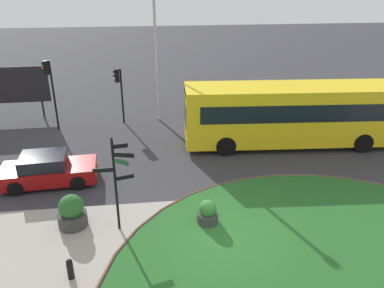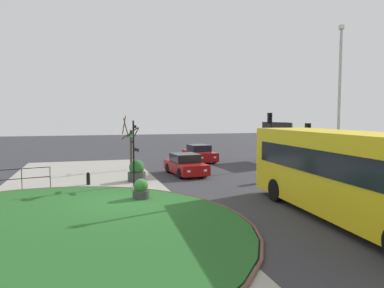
{
  "view_description": "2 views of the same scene",
  "coord_description": "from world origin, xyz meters",
  "px_view_note": "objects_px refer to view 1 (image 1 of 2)",
  "views": [
    {
      "loc": [
        -2.39,
        -10.85,
        8.41
      ],
      "look_at": [
        -0.76,
        2.59,
        2.45
      ],
      "focal_mm": 36.27,
      "sensor_mm": 36.0,
      "label": 1
    },
    {
      "loc": [
        15.48,
        -1.52,
        3.75
      ],
      "look_at": [
        -0.69,
        3.28,
        2.47
      ],
      "focal_mm": 33.7,
      "sensor_mm": 36.0,
      "label": 2
    }
  ],
  "objects_px": {
    "car_near_lane": "(48,170)",
    "planter_kerbside": "(72,213)",
    "bollard_foreground": "(70,269)",
    "billboard_left": "(12,86)",
    "traffic_light_near": "(49,80)",
    "signpost_directional": "(117,177)",
    "bus_yellow": "(291,114)",
    "planter_near_signpost": "(208,214)",
    "traffic_light_far": "(119,84)",
    "lamppost_tall": "(155,43)"
  },
  "relations": [
    {
      "from": "signpost_directional",
      "to": "bollard_foreground",
      "type": "xyz_separation_m",
      "value": [
        -1.37,
        -2.32,
        -1.73
      ]
    },
    {
      "from": "signpost_directional",
      "to": "lamppost_tall",
      "type": "xyz_separation_m",
      "value": [
        1.8,
        11.37,
        2.61
      ]
    },
    {
      "from": "bollard_foreground",
      "to": "bus_yellow",
      "type": "xyz_separation_m",
      "value": [
        9.92,
        8.91,
        1.36
      ]
    },
    {
      "from": "traffic_light_near",
      "to": "planter_kerbside",
      "type": "height_order",
      "value": "traffic_light_near"
    },
    {
      "from": "signpost_directional",
      "to": "billboard_left",
      "type": "height_order",
      "value": "signpost_directional"
    },
    {
      "from": "bollard_foreground",
      "to": "traffic_light_near",
      "type": "bearing_deg",
      "value": 102.75
    },
    {
      "from": "signpost_directional",
      "to": "traffic_light_near",
      "type": "bearing_deg",
      "value": 112.26
    },
    {
      "from": "bus_yellow",
      "to": "lamppost_tall",
      "type": "bearing_deg",
      "value": -31.68
    },
    {
      "from": "lamppost_tall",
      "to": "planter_near_signpost",
      "type": "bearing_deg",
      "value": -83.37
    },
    {
      "from": "signpost_directional",
      "to": "traffic_light_far",
      "type": "xyz_separation_m",
      "value": [
        -0.46,
        10.96,
        0.36
      ]
    },
    {
      "from": "signpost_directional",
      "to": "planter_near_signpost",
      "type": "bearing_deg",
      "value": -1.53
    },
    {
      "from": "billboard_left",
      "to": "car_near_lane",
      "type": "bearing_deg",
      "value": -68.29
    },
    {
      "from": "bollard_foreground",
      "to": "billboard_left",
      "type": "height_order",
      "value": "billboard_left"
    },
    {
      "from": "traffic_light_near",
      "to": "traffic_light_far",
      "type": "height_order",
      "value": "traffic_light_near"
    },
    {
      "from": "lamppost_tall",
      "to": "billboard_left",
      "type": "bearing_deg",
      "value": 173.0
    },
    {
      "from": "signpost_directional",
      "to": "car_near_lane",
      "type": "distance_m",
      "value": 5.19
    },
    {
      "from": "signpost_directional",
      "to": "traffic_light_far",
      "type": "distance_m",
      "value": 10.98
    },
    {
      "from": "lamppost_tall",
      "to": "planter_near_signpost",
      "type": "distance_m",
      "value": 12.29
    },
    {
      "from": "planter_near_signpost",
      "to": "traffic_light_near",
      "type": "bearing_deg",
      "value": 125.2
    },
    {
      "from": "traffic_light_far",
      "to": "billboard_left",
      "type": "bearing_deg",
      "value": -20.29
    },
    {
      "from": "traffic_light_near",
      "to": "lamppost_tall",
      "type": "xyz_separation_m",
      "value": [
        6.04,
        1.01,
        1.77
      ]
    },
    {
      "from": "lamppost_tall",
      "to": "billboard_left",
      "type": "xyz_separation_m",
      "value": [
        -8.81,
        1.08,
        -2.56
      ]
    },
    {
      "from": "bus_yellow",
      "to": "traffic_light_near",
      "type": "relative_size",
      "value": 2.76
    },
    {
      "from": "bollard_foreground",
      "to": "traffic_light_near",
      "type": "height_order",
      "value": "traffic_light_near"
    },
    {
      "from": "bus_yellow",
      "to": "traffic_light_near",
      "type": "xyz_separation_m",
      "value": [
        -12.79,
        3.78,
        1.22
      ]
    },
    {
      "from": "signpost_directional",
      "to": "planter_near_signpost",
      "type": "xyz_separation_m",
      "value": [
        3.13,
        -0.08,
        -1.65
      ]
    },
    {
      "from": "bus_yellow",
      "to": "planter_near_signpost",
      "type": "height_order",
      "value": "bus_yellow"
    },
    {
      "from": "signpost_directional",
      "to": "bollard_foreground",
      "type": "bearing_deg",
      "value": -120.57
    },
    {
      "from": "signpost_directional",
      "to": "billboard_left",
      "type": "bearing_deg",
      "value": 119.37
    },
    {
      "from": "car_near_lane",
      "to": "signpost_directional",
      "type": "bearing_deg",
      "value": -53.28
    },
    {
      "from": "bus_yellow",
      "to": "traffic_light_far",
      "type": "distance_m",
      "value": 10.05
    },
    {
      "from": "planter_kerbside",
      "to": "planter_near_signpost",
      "type": "bearing_deg",
      "value": -5.62
    },
    {
      "from": "planter_near_signpost",
      "to": "planter_kerbside",
      "type": "xyz_separation_m",
      "value": [
        -4.85,
        0.48,
        0.12
      ]
    },
    {
      "from": "signpost_directional",
      "to": "bus_yellow",
      "type": "height_order",
      "value": "signpost_directional"
    },
    {
      "from": "signpost_directional",
      "to": "bollard_foreground",
      "type": "relative_size",
      "value": 5.01
    },
    {
      "from": "billboard_left",
      "to": "traffic_light_near",
      "type": "bearing_deg",
      "value": -38.68
    },
    {
      "from": "bollard_foreground",
      "to": "traffic_light_near",
      "type": "xyz_separation_m",
      "value": [
        -2.87,
        12.69,
        2.58
      ]
    },
    {
      "from": "signpost_directional",
      "to": "planter_kerbside",
      "type": "xyz_separation_m",
      "value": [
        -1.72,
        0.39,
        -1.53
      ]
    },
    {
      "from": "car_near_lane",
      "to": "planter_kerbside",
      "type": "relative_size",
      "value": 3.27
    },
    {
      "from": "planter_near_signpost",
      "to": "billboard_left",
      "type": "bearing_deg",
      "value": 128.96
    },
    {
      "from": "planter_near_signpost",
      "to": "bus_yellow",
      "type": "bearing_deg",
      "value": 50.89
    },
    {
      "from": "bollard_foreground",
      "to": "planter_kerbside",
      "type": "bearing_deg",
      "value": 97.41
    },
    {
      "from": "car_near_lane",
      "to": "bollard_foreground",
      "type": "bearing_deg",
      "value": -76.95
    },
    {
      "from": "bus_yellow",
      "to": "planter_near_signpost",
      "type": "bearing_deg",
      "value": 54.56
    },
    {
      "from": "lamppost_tall",
      "to": "traffic_light_near",
      "type": "bearing_deg",
      "value": -170.52
    },
    {
      "from": "signpost_directional",
      "to": "bollard_foreground",
      "type": "distance_m",
      "value": 3.21
    },
    {
      "from": "traffic_light_near",
      "to": "billboard_left",
      "type": "xyz_separation_m",
      "value": [
        -2.77,
        2.09,
        -0.79
      ]
    },
    {
      "from": "lamppost_tall",
      "to": "planter_near_signpost",
      "type": "height_order",
      "value": "lamppost_tall"
    },
    {
      "from": "signpost_directional",
      "to": "planter_near_signpost",
      "type": "relative_size",
      "value": 3.6
    },
    {
      "from": "bollard_foreground",
      "to": "car_near_lane",
      "type": "xyz_separation_m",
      "value": [
        -1.89,
        6.08,
        0.27
      ]
    }
  ]
}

